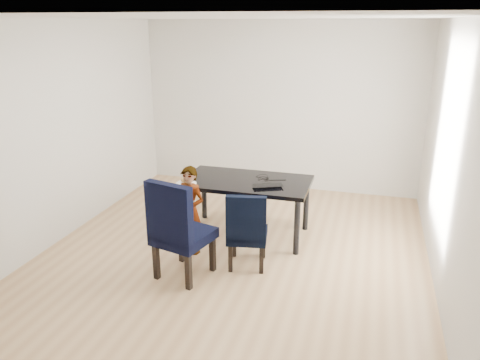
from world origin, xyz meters
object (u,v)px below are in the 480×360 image
(dining_table, at_px, (246,208))
(plate, at_px, (186,183))
(chair_right, at_px, (247,228))
(laptop, at_px, (267,185))
(child, at_px, (190,210))
(chair_left, at_px, (184,228))

(dining_table, distance_m, plate, 0.85)
(chair_right, bearing_deg, dining_table, 96.13)
(dining_table, height_order, chair_right, chair_right)
(dining_table, xyz_separation_m, laptop, (0.30, -0.14, 0.39))
(child, distance_m, laptop, 0.99)
(dining_table, height_order, child, child)
(child, bearing_deg, dining_table, 66.68)
(chair_left, xyz_separation_m, laptop, (0.67, 1.05, 0.20))
(plate, bearing_deg, chair_right, -25.38)
(dining_table, height_order, laptop, laptop)
(chair_left, xyz_separation_m, chair_right, (0.60, 0.40, -0.11))
(child, xyz_separation_m, laptop, (0.81, 0.51, 0.23))
(dining_table, distance_m, laptop, 0.51)
(plate, distance_m, laptop, 1.00)
(chair_left, relative_size, child, 1.05)
(chair_left, distance_m, laptop, 1.26)
(chair_left, bearing_deg, child, 119.21)
(chair_right, relative_size, laptop, 2.48)
(chair_left, xyz_separation_m, child, (-0.14, 0.53, -0.03))
(dining_table, relative_size, child, 1.49)
(child, bearing_deg, chair_left, -59.73)
(plate, bearing_deg, chair_left, -69.82)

